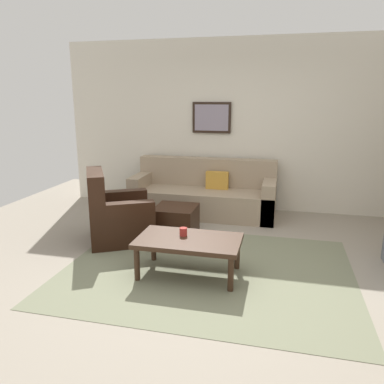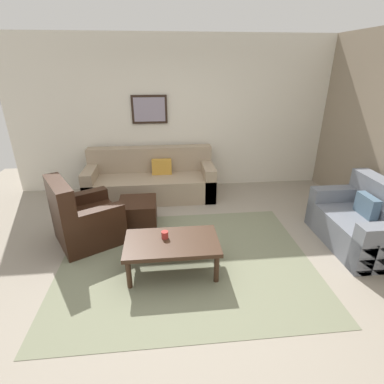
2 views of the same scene
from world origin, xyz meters
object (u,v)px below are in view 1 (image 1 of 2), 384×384
(couch_main, at_px, (205,195))
(cup, at_px, (183,232))
(armchair_leather, at_px, (115,218))
(ottoman, at_px, (176,221))
(framed_artwork, at_px, (212,118))
(coffee_table, at_px, (189,243))

(couch_main, relative_size, cup, 26.31)
(couch_main, bearing_deg, armchair_leather, -120.89)
(ottoman, relative_size, framed_artwork, 0.87)
(armchair_leather, xyz_separation_m, framed_artwork, (0.93, 1.90, 1.23))
(cup, height_order, framed_artwork, framed_artwork)
(ottoman, relative_size, coffee_table, 0.51)
(couch_main, xyz_separation_m, ottoman, (-0.18, -1.10, -0.10))
(armchair_leather, distance_m, ottoman, 0.83)
(couch_main, bearing_deg, framed_artwork, 86.11)
(armchair_leather, xyz_separation_m, coffee_table, (1.20, -0.75, 0.05))
(cup, xyz_separation_m, framed_artwork, (-0.19, 2.58, 1.08))
(couch_main, xyz_separation_m, coffee_table, (0.30, -2.26, 0.06))
(coffee_table, relative_size, framed_artwork, 1.70)
(armchair_leather, bearing_deg, coffee_table, -32.15)
(armchair_leather, height_order, framed_artwork, framed_artwork)
(coffee_table, relative_size, cup, 12.60)
(ottoman, distance_m, coffee_table, 1.26)
(couch_main, relative_size, ottoman, 4.10)
(couch_main, distance_m, ottoman, 1.12)
(ottoman, distance_m, framed_artwork, 2.02)
(cup, bearing_deg, framed_artwork, 94.28)
(cup, bearing_deg, couch_main, 95.76)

